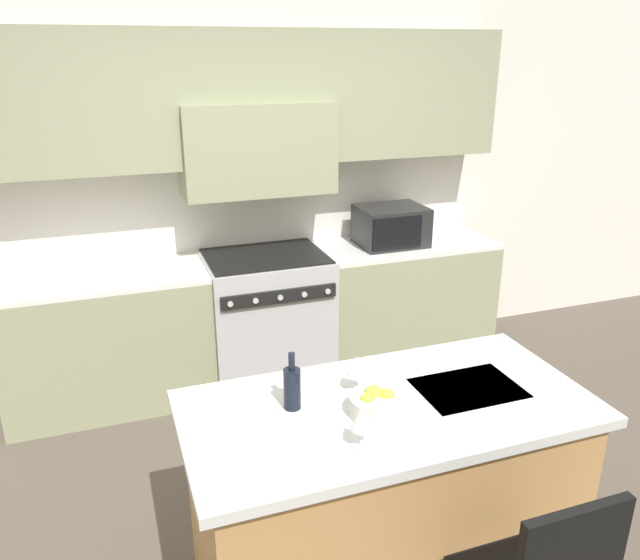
{
  "coord_description": "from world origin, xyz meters",
  "views": [
    {
      "loc": [
        -1.01,
        -2.25,
        2.27
      ],
      "look_at": [
        -0.0,
        0.59,
        1.15
      ],
      "focal_mm": 35.0,
      "sensor_mm": 36.0,
      "label": 1
    }
  ],
  "objects_px": {
    "range_stove": "(267,318)",
    "microwave": "(391,226)",
    "wine_glass_far": "(356,367)",
    "fruit_bowl": "(377,404)",
    "wine_glass_near": "(362,420)",
    "wine_bottle": "(292,387)"
  },
  "relations": [
    {
      "from": "wine_bottle",
      "to": "wine_glass_far",
      "type": "bearing_deg",
      "value": 7.63
    },
    {
      "from": "fruit_bowl",
      "to": "wine_glass_far",
      "type": "bearing_deg",
      "value": 92.2
    },
    {
      "from": "wine_bottle",
      "to": "wine_glass_near",
      "type": "height_order",
      "value": "wine_bottle"
    },
    {
      "from": "microwave",
      "to": "fruit_bowl",
      "type": "relative_size",
      "value": 2.2
    },
    {
      "from": "wine_bottle",
      "to": "fruit_bowl",
      "type": "height_order",
      "value": "wine_bottle"
    },
    {
      "from": "microwave",
      "to": "fruit_bowl",
      "type": "height_order",
      "value": "microwave"
    },
    {
      "from": "wine_bottle",
      "to": "range_stove",
      "type": "bearing_deg",
      "value": 78.39
    },
    {
      "from": "fruit_bowl",
      "to": "wine_glass_near",
      "type": "bearing_deg",
      "value": -128.95
    },
    {
      "from": "wine_bottle",
      "to": "wine_glass_near",
      "type": "distance_m",
      "value": 0.37
    },
    {
      "from": "wine_glass_near",
      "to": "microwave",
      "type": "bearing_deg",
      "value": 61.89
    },
    {
      "from": "microwave",
      "to": "wine_glass_far",
      "type": "height_order",
      "value": "microwave"
    },
    {
      "from": "microwave",
      "to": "wine_bottle",
      "type": "bearing_deg",
      "value": -125.52
    },
    {
      "from": "wine_glass_far",
      "to": "fruit_bowl",
      "type": "xyz_separation_m",
      "value": [
        0.01,
        -0.2,
        -0.06
      ]
    },
    {
      "from": "range_stove",
      "to": "microwave",
      "type": "bearing_deg",
      "value": 1.11
    },
    {
      "from": "wine_bottle",
      "to": "fruit_bowl",
      "type": "distance_m",
      "value": 0.34
    },
    {
      "from": "range_stove",
      "to": "wine_bottle",
      "type": "relative_size",
      "value": 3.81
    },
    {
      "from": "range_stove",
      "to": "wine_glass_near",
      "type": "bearing_deg",
      "value": -95.77
    },
    {
      "from": "range_stove",
      "to": "fruit_bowl",
      "type": "distance_m",
      "value": 2.08
    },
    {
      "from": "microwave",
      "to": "wine_bottle",
      "type": "xyz_separation_m",
      "value": [
        -1.34,
        -1.88,
        -0.06
      ]
    },
    {
      "from": "wine_bottle",
      "to": "wine_glass_near",
      "type": "relative_size",
      "value": 1.52
    },
    {
      "from": "microwave",
      "to": "wine_glass_near",
      "type": "bearing_deg",
      "value": -118.11
    },
    {
      "from": "wine_bottle",
      "to": "wine_glass_far",
      "type": "relative_size",
      "value": 1.52
    }
  ]
}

